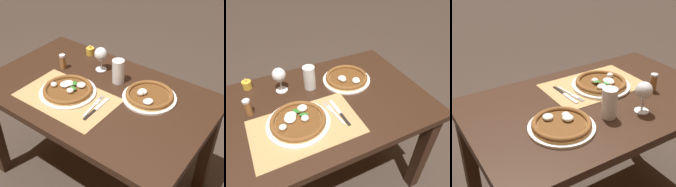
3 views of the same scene
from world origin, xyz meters
The scene contains 11 objects.
ground_plane centered at (0.00, 0.00, 0.00)m, with size 24.00×24.00×0.00m, color #382D26.
dining_table centered at (0.00, 0.00, 0.63)m, with size 1.31×0.80×0.74m.
paper_placemat centered at (-0.09, -0.14, 0.74)m, with size 0.54×0.34×0.00m, color #A88451.
pizza_near centered at (-0.12, -0.10, 0.76)m, with size 0.32×0.32×0.05m.
pizza_far centered at (0.28, 0.12, 0.76)m, with size 0.30×0.30×0.05m.
wine_glass centered at (-0.12, 0.20, 0.85)m, with size 0.08×0.08×0.16m.
pint_glass centered at (0.04, 0.16, 0.81)m, with size 0.07×0.07×0.15m.
fork centered at (0.08, -0.11, 0.75)m, with size 0.04×0.20×0.00m.
knife centered at (0.11, -0.12, 0.75)m, with size 0.03×0.22×0.01m.
votive_candle centered at (-0.30, 0.32, 0.76)m, with size 0.06×0.06×0.07m.
pepper_shaker centered at (-0.32, 0.08, 0.79)m, with size 0.04×0.04×0.10m.
Camera 2 is at (-0.27, -0.87, 1.56)m, focal length 35.00 mm.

